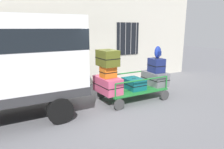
{
  "coord_description": "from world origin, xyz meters",
  "views": [
    {
      "loc": [
        -3.12,
        -5.76,
        2.51
      ],
      "look_at": [
        -0.01,
        -0.06,
        1.01
      ],
      "focal_mm": 32.42,
      "sensor_mm": 36.0,
      "label": 1
    }
  ],
  "objects_px": {
    "suitcase_left_middle": "(108,72)",
    "luggage_cart": "(133,90)",
    "suitcase_left_bottom": "(108,85)",
    "suitcase_center_middle": "(156,65)",
    "suitcase_midleft_bottom": "(134,84)",
    "suitcase_left_top": "(108,58)",
    "backpack": "(158,52)",
    "suitcase_center_bottom": "(155,78)"
  },
  "relations": [
    {
      "from": "suitcase_left_middle",
      "to": "luggage_cart",
      "type": "bearing_deg",
      "value": 0.56
    },
    {
      "from": "suitcase_left_bottom",
      "to": "suitcase_center_middle",
      "type": "relative_size",
      "value": 1.89
    },
    {
      "from": "suitcase_center_middle",
      "to": "suitcase_midleft_bottom",
      "type": "bearing_deg",
      "value": -179.42
    },
    {
      "from": "luggage_cart",
      "to": "suitcase_left_top",
      "type": "xyz_separation_m",
      "value": [
        -1.0,
        0.03,
        1.22
      ]
    },
    {
      "from": "suitcase_center_middle",
      "to": "backpack",
      "type": "relative_size",
      "value": 1.31
    },
    {
      "from": "suitcase_center_bottom",
      "to": "suitcase_left_bottom",
      "type": "bearing_deg",
      "value": 179.21
    },
    {
      "from": "suitcase_left_bottom",
      "to": "suitcase_left_top",
      "type": "xyz_separation_m",
      "value": [
        0.0,
        -0.01,
        0.9
      ]
    },
    {
      "from": "suitcase_left_top",
      "to": "suitcase_midleft_bottom",
      "type": "distance_m",
      "value": 1.4
    },
    {
      "from": "suitcase_left_middle",
      "to": "backpack",
      "type": "relative_size",
      "value": 1.12
    },
    {
      "from": "luggage_cart",
      "to": "suitcase_left_middle",
      "type": "xyz_separation_m",
      "value": [
        -1.0,
        -0.01,
        0.77
      ]
    },
    {
      "from": "backpack",
      "to": "suitcase_left_middle",
      "type": "bearing_deg",
      "value": 179.8
    },
    {
      "from": "luggage_cart",
      "to": "suitcase_left_bottom",
      "type": "relative_size",
      "value": 2.04
    },
    {
      "from": "luggage_cart",
      "to": "suitcase_midleft_bottom",
      "type": "height_order",
      "value": "suitcase_midleft_bottom"
    },
    {
      "from": "luggage_cart",
      "to": "suitcase_left_top",
      "type": "relative_size",
      "value": 3.05
    },
    {
      "from": "suitcase_center_middle",
      "to": "suitcase_left_middle",
      "type": "bearing_deg",
      "value": 179.44
    },
    {
      "from": "suitcase_left_middle",
      "to": "suitcase_center_bottom",
      "type": "xyz_separation_m",
      "value": [
        2.0,
        0.02,
        -0.46
      ]
    },
    {
      "from": "luggage_cart",
      "to": "suitcase_left_top",
      "type": "bearing_deg",
      "value": 178.34
    },
    {
      "from": "suitcase_center_bottom",
      "to": "suitcase_midleft_bottom",
      "type": "bearing_deg",
      "value": -177.05
    },
    {
      "from": "suitcase_left_middle",
      "to": "suitcase_left_top",
      "type": "xyz_separation_m",
      "value": [
        -0.0,
        0.04,
        0.45
      ]
    },
    {
      "from": "suitcase_midleft_bottom",
      "to": "suitcase_center_bottom",
      "type": "xyz_separation_m",
      "value": [
        1.0,
        0.05,
        0.06
      ]
    },
    {
      "from": "suitcase_left_top",
      "to": "suitcase_center_bottom",
      "type": "relative_size",
      "value": 0.76
    },
    {
      "from": "suitcase_left_bottom",
      "to": "suitcase_center_middle",
      "type": "bearing_deg",
      "value": -1.98
    },
    {
      "from": "suitcase_left_bottom",
      "to": "backpack",
      "type": "distance_m",
      "value": 2.27
    },
    {
      "from": "suitcase_left_top",
      "to": "suitcase_center_bottom",
      "type": "xyz_separation_m",
      "value": [
        2.0,
        -0.02,
        -0.91
      ]
    },
    {
      "from": "suitcase_left_bottom",
      "to": "suitcase_midleft_bottom",
      "type": "height_order",
      "value": "suitcase_left_bottom"
    },
    {
      "from": "suitcase_left_top",
      "to": "suitcase_midleft_bottom",
      "type": "bearing_deg",
      "value": -3.91
    },
    {
      "from": "luggage_cart",
      "to": "backpack",
      "type": "bearing_deg",
      "value": -0.92
    },
    {
      "from": "suitcase_left_bottom",
      "to": "suitcase_left_middle",
      "type": "height_order",
      "value": "suitcase_left_middle"
    },
    {
      "from": "luggage_cart",
      "to": "suitcase_midleft_bottom",
      "type": "bearing_deg",
      "value": -90.0
    },
    {
      "from": "suitcase_left_middle",
      "to": "suitcase_midleft_bottom",
      "type": "xyz_separation_m",
      "value": [
        1.0,
        -0.03,
        -0.52
      ]
    },
    {
      "from": "luggage_cart",
      "to": "suitcase_center_bottom",
      "type": "distance_m",
      "value": 1.05
    },
    {
      "from": "luggage_cart",
      "to": "suitcase_midleft_bottom",
      "type": "relative_size",
      "value": 2.83
    },
    {
      "from": "luggage_cart",
      "to": "suitcase_left_bottom",
      "type": "xyz_separation_m",
      "value": [
        -1.0,
        0.04,
        0.32
      ]
    },
    {
      "from": "backpack",
      "to": "suitcase_left_bottom",
      "type": "bearing_deg",
      "value": 178.42
    },
    {
      "from": "backpack",
      "to": "suitcase_center_middle",
      "type": "bearing_deg",
      "value": -166.09
    },
    {
      "from": "suitcase_left_top",
      "to": "suitcase_center_bottom",
      "type": "bearing_deg",
      "value": -0.48
    },
    {
      "from": "suitcase_left_top",
      "to": "backpack",
      "type": "relative_size",
      "value": 1.66
    },
    {
      "from": "suitcase_left_bottom",
      "to": "suitcase_left_top",
      "type": "relative_size",
      "value": 1.49
    },
    {
      "from": "suitcase_left_middle",
      "to": "suitcase_center_middle",
      "type": "distance_m",
      "value": 2.0
    },
    {
      "from": "suitcase_left_middle",
      "to": "suitcase_left_top",
      "type": "bearing_deg",
      "value": 90.0
    },
    {
      "from": "suitcase_left_bottom",
      "to": "suitcase_center_bottom",
      "type": "relative_size",
      "value": 1.13
    },
    {
      "from": "suitcase_center_bottom",
      "to": "suitcase_left_middle",
      "type": "bearing_deg",
      "value": -179.37
    }
  ]
}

